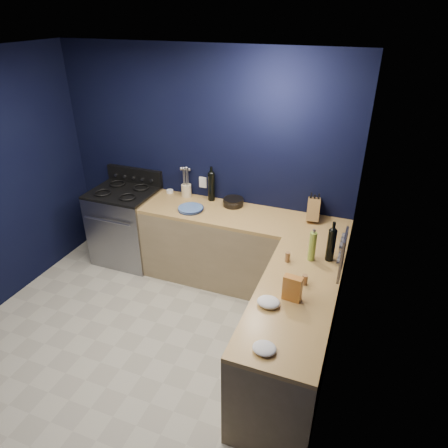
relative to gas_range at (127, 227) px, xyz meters
The scene contains 27 objects.
floor 1.76m from the gas_range, 56.78° to the right, with size 3.50×3.50×0.02m, color #ADA996.
ceiling 2.74m from the gas_range, 56.78° to the right, with size 3.50×3.50×0.02m, color silver.
wall_back 1.30m from the gas_range, 20.08° to the left, with size 3.50×0.02×2.60m, color black.
wall_right 3.16m from the gas_range, 27.83° to the right, with size 0.02×3.50×2.60m, color black.
cab_back 1.53m from the gas_range, ahead, with size 2.30×0.63×0.86m, color #8F7B58.
top_back 1.59m from the gas_range, ahead, with size 2.30×0.63×0.04m, color olive.
cab_right 2.62m from the gas_range, 25.64° to the right, with size 0.63×1.67×0.86m, color #8F7B58.
top_right 2.66m from the gas_range, 25.64° to the right, with size 0.63×1.67×0.04m, color olive.
gas_range is the anchor object (origin of this frame).
oven_door 0.32m from the gas_range, 90.00° to the right, with size 0.59×0.02×0.42m, color black.
cooktop 0.48m from the gas_range, ahead, with size 0.76×0.66×0.03m, color black.
backguard 0.65m from the gas_range, 90.00° to the left, with size 0.76×0.06×0.20m, color black.
spice_panel 2.89m from the gas_range, 18.08° to the right, with size 0.02×0.28×0.38m, color gray.
wall_outlet 1.16m from the gas_range, 18.88° to the left, with size 0.09×0.02×0.13m, color white.
plate_stack 1.05m from the gas_range, ahead, with size 0.28×0.28×0.03m, color teal.
ramekin 0.73m from the gas_range, 28.22° to the left, with size 0.08×0.08×0.03m, color white.
utensil_crock 0.94m from the gas_range, 18.46° to the left, with size 0.12×0.12×0.15m, color beige.
wine_bottle_back 1.25m from the gas_range, 13.53° to the left, with size 0.08×0.08×0.33m, color black.
lemon_basket 1.45m from the gas_range, ahead, with size 0.23×0.23×0.09m, color black.
knife_block 2.34m from the gas_range, ahead, with size 0.13×0.21×0.24m, color olive.
wine_bottle_right 2.67m from the gas_range, 11.95° to the right, with size 0.08×0.08×0.31m, color black.
oil_bottle 2.53m from the gas_range, 14.00° to the right, with size 0.06×0.06×0.28m, color #89A636.
spice_jar_near 2.36m from the gas_range, 17.71° to the right, with size 0.04×0.04×0.09m, color olive.
spice_jar_far 2.64m from the gas_range, 22.20° to the right, with size 0.05×0.05×0.09m, color olive.
crouton_bag 2.70m from the gas_range, 27.28° to the right, with size 0.14×0.07×0.21m, color #A2201E.
towel_front 2.62m from the gas_range, 31.46° to the right, with size 0.18×0.15×0.06m, color white.
towel_end 2.96m from the gas_range, 38.17° to the right, with size 0.16×0.15×0.05m, color white.
Camera 1 is at (1.81, -2.31, 2.93)m, focal length 32.32 mm.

